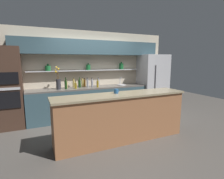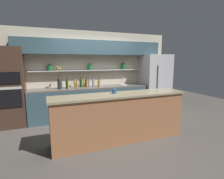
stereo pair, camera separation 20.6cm
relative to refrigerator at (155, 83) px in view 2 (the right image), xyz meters
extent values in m
plane|color=#4C4742|center=(-2.13, -1.20, -0.95)|extent=(12.00, 12.00, 0.00)
cube|color=beige|center=(-2.13, 0.40, 0.35)|extent=(5.20, 0.10, 2.60)
cube|color=#B7B7BC|center=(-2.26, 0.26, 0.46)|extent=(3.45, 0.18, 0.02)
cylinder|color=#19602D|center=(-3.41, 0.25, 0.54)|extent=(0.15, 0.15, 0.15)
sphere|color=#19602D|center=(-3.41, 0.25, 0.64)|extent=(0.05, 0.05, 0.05)
cylinder|color=#19602D|center=(-2.24, 0.25, 0.55)|extent=(0.13, 0.13, 0.16)
sphere|color=#19602D|center=(-2.24, 0.25, 0.65)|extent=(0.05, 0.05, 0.05)
cylinder|color=#19602D|center=(-1.11, 0.25, 0.57)|extent=(0.14, 0.14, 0.20)
sphere|color=#19602D|center=(-1.11, 0.25, 0.69)|extent=(0.05, 0.05, 0.05)
cube|color=#334C56|center=(-2.13, 0.18, 1.14)|extent=(4.42, 0.34, 0.42)
cube|color=#334C56|center=(-2.26, 0.04, -0.51)|extent=(3.55, 0.62, 0.88)
cube|color=#56514C|center=(-2.26, 0.04, -0.05)|extent=(3.55, 0.62, 0.04)
cube|color=#99603D|center=(-2.13, -1.76, -0.46)|extent=(2.82, 0.55, 0.98)
cube|color=gray|center=(-2.13, -1.76, 0.05)|extent=(2.88, 0.61, 0.04)
cube|color=#B7B7BC|center=(0.00, 0.00, 0.00)|extent=(0.94, 0.70, 1.90)
cylinder|color=#4C4C51|center=(-0.17, -0.37, 0.10)|extent=(0.02, 0.02, 1.05)
cube|color=#3D281E|center=(-4.40, 0.04, 0.07)|extent=(0.67, 0.62, 2.04)
cube|color=black|center=(-4.40, -0.28, -0.17)|extent=(0.56, 0.02, 0.40)
cube|color=black|center=(-4.40, -0.28, 0.35)|extent=(0.56, 0.02, 0.28)
cube|color=#B7B7BC|center=(-4.40, -0.28, 0.10)|extent=(0.59, 0.02, 0.06)
cylinder|color=#2D2D33|center=(-3.18, 0.01, 0.11)|extent=(0.13, 0.13, 0.28)
cylinder|color=#4C3319|center=(-3.20, 0.03, 0.35)|extent=(0.02, 0.02, 0.20)
sphere|color=yellow|center=(-3.23, 0.05, 0.45)|extent=(0.05, 0.05, 0.05)
cylinder|color=#4C3319|center=(-3.17, 0.02, 0.39)|extent=(0.02, 0.02, 0.28)
sphere|color=yellow|center=(-3.15, 0.05, 0.52)|extent=(0.06, 0.06, 0.06)
cylinder|color=#4C3319|center=(-3.20, 0.02, 0.37)|extent=(0.02, 0.03, 0.25)
sphere|color=yellow|center=(-3.24, 0.03, 0.50)|extent=(0.04, 0.04, 0.04)
cylinder|color=#4C3319|center=(-3.19, 0.00, 0.41)|extent=(0.06, 0.06, 0.32)
sphere|color=yellow|center=(-3.21, -0.03, 0.58)|extent=(0.05, 0.05, 0.05)
cylinder|color=#B7B7BC|center=(-1.20, 0.04, -0.02)|extent=(0.27, 0.27, 0.02)
cylinder|color=#B7B7BC|center=(-1.20, 0.14, 0.10)|extent=(0.02, 0.02, 0.22)
cylinder|color=#B7B7BC|center=(-1.20, 0.08, 0.21)|extent=(0.02, 0.12, 0.02)
cylinder|color=olive|center=(-2.72, -0.07, 0.05)|extent=(0.06, 0.06, 0.16)
cylinder|color=olive|center=(-2.72, -0.07, 0.15)|extent=(0.03, 0.03, 0.05)
cylinder|color=black|center=(-2.72, -0.07, 0.18)|extent=(0.03, 0.03, 0.01)
cylinder|color=#4C2D0C|center=(-2.38, 0.22, 0.07)|extent=(0.07, 0.07, 0.20)
cylinder|color=#4C2D0C|center=(-2.38, 0.22, 0.19)|extent=(0.03, 0.03, 0.04)
cylinder|color=black|center=(-2.38, 0.22, 0.22)|extent=(0.03, 0.03, 0.01)
cylinder|color=gray|center=(-2.20, 0.01, 0.08)|extent=(0.07, 0.07, 0.22)
cylinder|color=gray|center=(-2.20, 0.01, 0.21)|extent=(0.03, 0.03, 0.04)
cylinder|color=black|center=(-2.20, 0.01, 0.24)|extent=(0.03, 0.03, 0.01)
cylinder|color=gray|center=(-2.34, 0.04, 0.08)|extent=(0.06, 0.06, 0.22)
cylinder|color=gray|center=(-2.34, 0.04, 0.21)|extent=(0.03, 0.03, 0.04)
cylinder|color=black|center=(-2.34, 0.04, 0.24)|extent=(0.03, 0.03, 0.01)
cylinder|color=#193814|center=(-2.56, 0.13, 0.07)|extent=(0.08, 0.08, 0.21)
cylinder|color=#193814|center=(-2.56, 0.13, 0.22)|extent=(0.02, 0.02, 0.08)
cylinder|color=black|center=(-2.56, 0.13, 0.26)|extent=(0.03, 0.03, 0.01)
cylinder|color=#193814|center=(-2.99, -0.03, 0.09)|extent=(0.07, 0.07, 0.24)
cylinder|color=#193814|center=(-2.99, -0.03, 0.24)|extent=(0.02, 0.02, 0.08)
cylinder|color=black|center=(-2.99, -0.03, 0.29)|extent=(0.03, 0.03, 0.01)
cylinder|color=tan|center=(-2.72, 0.20, 0.08)|extent=(0.06, 0.06, 0.22)
cylinder|color=tan|center=(-2.72, 0.20, 0.21)|extent=(0.03, 0.03, 0.04)
cylinder|color=black|center=(-2.72, 0.20, 0.24)|extent=(0.03, 0.03, 0.01)
cylinder|color=olive|center=(-2.07, -0.10, 0.06)|extent=(0.06, 0.06, 0.19)
cylinder|color=olive|center=(-2.07, -0.10, 0.18)|extent=(0.03, 0.03, 0.05)
cylinder|color=black|center=(-2.07, -0.10, 0.22)|extent=(0.03, 0.03, 0.01)
cylinder|color=tan|center=(-2.95, 0.10, 0.07)|extent=(0.07, 0.07, 0.19)
cylinder|color=tan|center=(-2.95, 0.10, 0.19)|extent=(0.03, 0.03, 0.04)
cylinder|color=black|center=(-2.95, 0.10, 0.21)|extent=(0.03, 0.03, 0.01)
cylinder|color=gray|center=(-1.98, 0.09, 0.07)|extent=(0.07, 0.07, 0.21)
cylinder|color=gray|center=(-1.98, 0.09, 0.20)|extent=(0.03, 0.03, 0.04)
cylinder|color=black|center=(-1.98, 0.09, 0.23)|extent=(0.03, 0.03, 0.01)
cylinder|color=tan|center=(-2.45, 0.19, 0.08)|extent=(0.06, 0.06, 0.23)
cylinder|color=tan|center=(-2.45, 0.19, 0.22)|extent=(0.03, 0.03, 0.04)
cylinder|color=black|center=(-2.45, 0.19, 0.25)|extent=(0.03, 0.03, 0.01)
cylinder|color=#235184|center=(-2.22, -1.67, 0.11)|extent=(0.09, 0.09, 0.09)
cube|color=#235184|center=(-2.17, -1.67, 0.11)|extent=(0.02, 0.01, 0.06)
camera|label=1|loc=(-3.79, -4.95, 0.76)|focal=28.00mm
camera|label=2|loc=(-3.60, -5.03, 0.76)|focal=28.00mm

